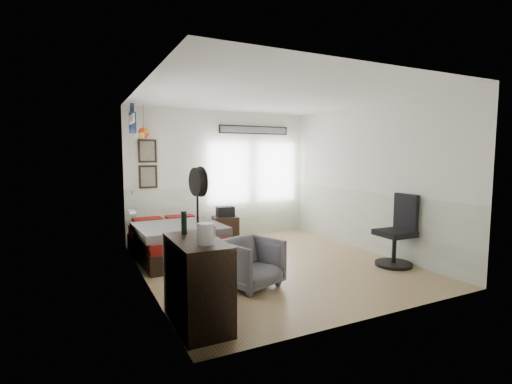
# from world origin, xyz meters

# --- Properties ---
(ground_plane) EXTENTS (4.00, 4.50, 0.01)m
(ground_plane) POSITION_xyz_m (0.00, 0.00, -0.01)
(ground_plane) COLOR #95774F
(room_shell) EXTENTS (4.02, 4.52, 2.71)m
(room_shell) POSITION_xyz_m (-0.08, 0.19, 1.61)
(room_shell) COLOR silver
(room_shell) RESTS_ON ground_plane
(wall_decor) EXTENTS (3.55, 1.32, 1.44)m
(wall_decor) POSITION_xyz_m (-1.10, 1.96, 2.10)
(wall_decor) COLOR black
(wall_decor) RESTS_ON room_shell
(bed) EXTENTS (1.43, 1.93, 0.60)m
(bed) POSITION_xyz_m (-1.30, 1.11, 0.29)
(bed) COLOR black
(bed) RESTS_ON ground_plane
(dresser) EXTENTS (0.48, 1.00, 0.90)m
(dresser) POSITION_xyz_m (-1.74, -1.53, 0.45)
(dresser) COLOR black
(dresser) RESTS_ON ground_plane
(armchair) EXTENTS (0.89, 0.91, 0.65)m
(armchair) POSITION_xyz_m (-0.76, -0.78, 0.33)
(armchair) COLOR #56545F
(armchair) RESTS_ON ground_plane
(nightstand) EXTENTS (0.57, 0.48, 0.51)m
(nightstand) POSITION_xyz_m (-0.07, 1.89, 0.25)
(nightstand) COLOR black
(nightstand) RESTS_ON ground_plane
(task_chair) EXTENTS (0.58, 0.58, 1.15)m
(task_chair) POSITION_xyz_m (1.76, -0.95, 0.47)
(task_chair) COLOR black
(task_chair) RESTS_ON ground_plane
(kettle) EXTENTS (0.18, 0.16, 0.21)m
(kettle) POSITION_xyz_m (-1.72, -1.77, 1.00)
(kettle) COLOR silver
(kettle) RESTS_ON dresser
(bottle) EXTENTS (0.06, 0.06, 0.26)m
(bottle) POSITION_xyz_m (-1.78, -1.22, 1.03)
(bottle) COLOR black
(bottle) RESTS_ON dresser
(stand_fan) EXTENTS (0.12, 0.31, 0.75)m
(stand_fan) POSITION_xyz_m (-1.73, -1.58, 1.49)
(stand_fan) COLOR black
(stand_fan) RESTS_ON dresser
(black_bag) EXTENTS (0.38, 0.27, 0.21)m
(black_bag) POSITION_xyz_m (-0.07, 1.89, 0.61)
(black_bag) COLOR black
(black_bag) RESTS_ON nightstand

